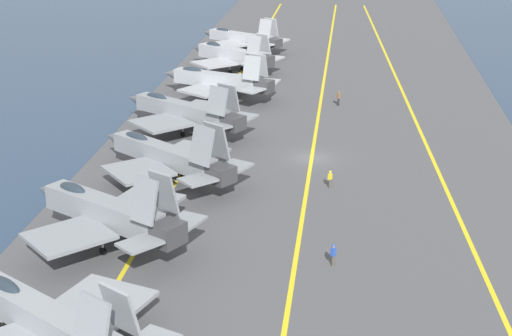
# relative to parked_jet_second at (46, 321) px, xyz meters

# --- Properties ---
(ground_plane) EXTENTS (2000.00, 2000.00, 0.00)m
(ground_plane) POSITION_rel_parked_jet_second_xyz_m (36.75, -13.39, -2.94)
(ground_plane) COLOR navy
(carrier_deck) EXTENTS (221.96, 44.01, 0.40)m
(carrier_deck) POSITION_rel_parked_jet_second_xyz_m (36.75, -13.39, -2.74)
(carrier_deck) COLOR #4C4C4F
(carrier_deck) RESTS_ON ground
(deck_stripe_foul_line) EXTENTS (199.43, 12.38, 0.01)m
(deck_stripe_foul_line) POSITION_rel_parked_jet_second_xyz_m (36.75, -25.49, -2.54)
(deck_stripe_foul_line) COLOR yellow
(deck_stripe_foul_line) RESTS_ON carrier_deck
(deck_stripe_centerline) EXTENTS (199.77, 0.36, 0.01)m
(deck_stripe_centerline) POSITION_rel_parked_jet_second_xyz_m (36.75, -13.39, -2.54)
(deck_stripe_centerline) COLOR yellow
(deck_stripe_centerline) RESTS_ON carrier_deck
(deck_stripe_edge_line) EXTENTS (199.77, 0.54, 0.01)m
(deck_stripe_edge_line) POSITION_rel_parked_jet_second_xyz_m (36.75, -1.29, -2.54)
(deck_stripe_edge_line) COLOR yellow
(deck_stripe_edge_line) RESTS_ON carrier_deck
(parked_jet_second) EXTENTS (13.80, 15.79, 6.41)m
(parked_jet_second) POSITION_rel_parked_jet_second_xyz_m (0.00, 0.00, 0.00)
(parked_jet_second) COLOR gray
(parked_jet_second) RESTS_ON carrier_deck
(parked_jet_third) EXTENTS (13.44, 15.09, 7.00)m
(parked_jet_third) POSITION_rel_parked_jet_second_xyz_m (15.00, 1.02, 0.28)
(parked_jet_third) COLOR gray
(parked_jet_third) RESTS_ON carrier_deck
(parked_jet_fourth) EXTENTS (13.60, 16.14, 6.53)m
(parked_jet_fourth) POSITION_rel_parked_jet_second_xyz_m (29.28, -0.33, -0.20)
(parked_jet_fourth) COLOR gray
(parked_jet_fourth) RESTS_ON carrier_deck
(parked_jet_fifth) EXTENTS (13.51, 16.34, 6.26)m
(parked_jet_fifth) POSITION_rel_parked_jet_second_xyz_m (43.36, 0.96, -0.05)
(parked_jet_fifth) COLOR gray
(parked_jet_fifth) RESTS_ON carrier_deck
(parked_jet_sixth) EXTENTS (12.22, 15.80, 6.19)m
(parked_jet_sixth) POSITION_rel_parked_jet_second_xyz_m (57.61, -0.47, -0.13)
(parked_jet_sixth) COLOR #9EA3A8
(parked_jet_sixth) RESTS_ON carrier_deck
(parked_jet_seventh) EXTENTS (13.21, 14.69, 6.01)m
(parked_jet_seventh) POSITION_rel_parked_jet_second_xyz_m (72.48, 0.07, -0.14)
(parked_jet_seventh) COLOR #A8AAAF
(parked_jet_seventh) RESTS_ON carrier_deck
(parked_jet_eighth) EXTENTS (12.67, 15.29, 5.81)m
(parked_jet_eighth) POSITION_rel_parked_jet_second_xyz_m (86.15, 0.43, -0.36)
(parked_jet_eighth) COLOR #A8AAAF
(parked_jet_eighth) RESTS_ON carrier_deck
(crew_brown_vest) EXTENTS (0.45, 0.45, 1.84)m
(crew_brown_vest) POSITION_rel_parked_jet_second_xyz_m (56.20, -15.63, -1.53)
(crew_brown_vest) COLOR #232328
(crew_brown_vest) RESTS_ON carrier_deck
(crew_yellow_vest) EXTENTS (0.46, 0.42, 1.65)m
(crew_yellow_vest) POSITION_rel_parked_jet_second_xyz_m (28.91, -15.43, -1.64)
(crew_yellow_vest) COLOR #4C473D
(crew_yellow_vest) RESTS_ON carrier_deck
(crew_blue_vest) EXTENTS (0.46, 0.43, 1.73)m
(crew_blue_vest) POSITION_rel_parked_jet_second_xyz_m (13.70, -16.14, -1.59)
(crew_blue_vest) COLOR #4C473D
(crew_blue_vest) RESTS_ON carrier_deck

